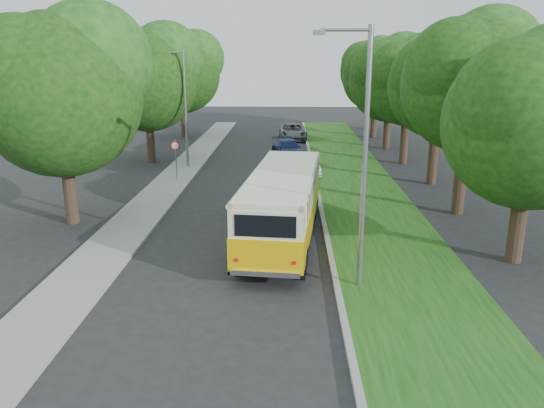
{
  "coord_description": "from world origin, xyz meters",
  "views": [
    {
      "loc": [
        2.02,
        -18.11,
        7.15
      ],
      "look_at": [
        1.39,
        2.04,
        1.5
      ],
      "focal_mm": 35.0,
      "sensor_mm": 36.0,
      "label": 1
    }
  ],
  "objects_px": {
    "vintage_bus": "(283,206)",
    "car_white": "(304,165)",
    "lamppost_near": "(362,153)",
    "car_silver": "(277,185)",
    "car_blue": "(288,149)",
    "car_grey": "(293,132)",
    "lamppost_far": "(184,105)"
  },
  "relations": [
    {
      "from": "vintage_bus",
      "to": "car_grey",
      "type": "height_order",
      "value": "vintage_bus"
    },
    {
      "from": "lamppost_far",
      "to": "car_grey",
      "type": "distance_m",
      "value": 14.85
    },
    {
      "from": "car_grey",
      "to": "car_silver",
      "type": "bearing_deg",
      "value": -95.24
    },
    {
      "from": "lamppost_far",
      "to": "car_grey",
      "type": "bearing_deg",
      "value": 60.62
    },
    {
      "from": "car_white",
      "to": "car_blue",
      "type": "bearing_deg",
      "value": 87.7
    },
    {
      "from": "vintage_bus",
      "to": "car_silver",
      "type": "xyz_separation_m",
      "value": [
        -0.39,
        6.58,
        -0.75
      ]
    },
    {
      "from": "lamppost_near",
      "to": "lamppost_far",
      "type": "xyz_separation_m",
      "value": [
        -8.91,
        18.5,
        -0.25
      ]
    },
    {
      "from": "car_white",
      "to": "car_grey",
      "type": "distance_m",
      "value": 14.36
    },
    {
      "from": "lamppost_near",
      "to": "car_white",
      "type": "relative_size",
      "value": 2.14
    },
    {
      "from": "car_white",
      "to": "car_grey",
      "type": "relative_size",
      "value": 0.75
    },
    {
      "from": "car_blue",
      "to": "car_grey",
      "type": "distance_m",
      "value": 8.52
    },
    {
      "from": "vintage_bus",
      "to": "lamppost_near",
      "type": "bearing_deg",
      "value": -55.79
    },
    {
      "from": "car_white",
      "to": "lamppost_far",
      "type": "bearing_deg",
      "value": 155.04
    },
    {
      "from": "lamppost_far",
      "to": "vintage_bus",
      "type": "height_order",
      "value": "lamppost_far"
    },
    {
      "from": "lamppost_near",
      "to": "car_blue",
      "type": "xyz_separation_m",
      "value": [
        -2.22,
        22.58,
        -3.74
      ]
    },
    {
      "from": "car_white",
      "to": "car_grey",
      "type": "height_order",
      "value": "car_grey"
    },
    {
      "from": "lamppost_near",
      "to": "car_white",
      "type": "distance_m",
      "value": 17.2
    },
    {
      "from": "car_silver",
      "to": "lamppost_near",
      "type": "bearing_deg",
      "value": -73.56
    },
    {
      "from": "lamppost_near",
      "to": "car_silver",
      "type": "xyz_separation_m",
      "value": [
        -2.78,
        11.01,
        -3.68
      ]
    },
    {
      "from": "lamppost_near",
      "to": "car_grey",
      "type": "xyz_separation_m",
      "value": [
        -1.81,
        31.09,
        -3.67
      ]
    },
    {
      "from": "lamppost_near",
      "to": "car_grey",
      "type": "distance_m",
      "value": 31.36
    },
    {
      "from": "car_silver",
      "to": "car_blue",
      "type": "height_order",
      "value": "car_silver"
    },
    {
      "from": "lamppost_far",
      "to": "car_silver",
      "type": "distance_m",
      "value": 10.26
    },
    {
      "from": "lamppost_near",
      "to": "lamppost_far",
      "type": "bearing_deg",
      "value": 115.71
    },
    {
      "from": "car_white",
      "to": "car_blue",
      "type": "height_order",
      "value": "car_blue"
    },
    {
      "from": "vintage_bus",
      "to": "car_white",
      "type": "height_order",
      "value": "vintage_bus"
    },
    {
      "from": "lamppost_near",
      "to": "car_grey",
      "type": "height_order",
      "value": "lamppost_near"
    },
    {
      "from": "lamppost_near",
      "to": "car_silver",
      "type": "bearing_deg",
      "value": 104.17
    },
    {
      "from": "lamppost_far",
      "to": "vintage_bus",
      "type": "relative_size",
      "value": 0.78
    },
    {
      "from": "vintage_bus",
      "to": "car_silver",
      "type": "height_order",
      "value": "vintage_bus"
    },
    {
      "from": "car_silver",
      "to": "car_white",
      "type": "height_order",
      "value": "car_silver"
    },
    {
      "from": "lamppost_far",
      "to": "car_silver",
      "type": "height_order",
      "value": "lamppost_far"
    }
  ]
}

